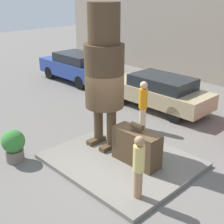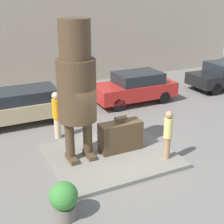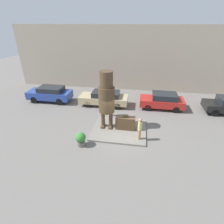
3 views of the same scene
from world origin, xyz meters
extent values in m
plane|color=slate|center=(0.00, 0.00, 0.00)|extent=(60.00, 60.00, 0.00)
cube|color=slate|center=(0.00, 0.00, 0.06)|extent=(4.08, 3.45, 0.13)
cube|color=tan|center=(0.00, 9.63, 3.65)|extent=(28.00, 0.60, 7.29)
cube|color=#4C3823|center=(-1.31, 0.16, 0.20)|extent=(0.23, 0.68, 0.15)
cube|color=#4C3823|center=(-0.70, 0.16, 0.20)|extent=(0.23, 0.68, 0.15)
cylinder|color=#4C3823|center=(-1.31, 0.27, 0.87)|extent=(0.30, 0.30, 1.19)
cylinder|color=#4C3823|center=(-0.70, 0.27, 0.87)|extent=(0.30, 0.30, 1.19)
cylinder|color=#4C3823|center=(-1.01, 0.27, 2.42)|extent=(1.19, 1.19, 1.92)
cylinder|color=#4C3823|center=(-1.01, 0.27, 3.96)|extent=(0.94, 0.94, 1.15)
cube|color=#4C3823|center=(0.45, 0.15, 0.63)|extent=(1.47, 0.55, 1.01)
cylinder|color=#4C3823|center=(0.45, 0.15, 1.29)|extent=(0.41, 0.17, 0.17)
cylinder|color=#A87A56|center=(1.54, -1.01, 0.49)|extent=(0.21, 0.21, 0.74)
cylinder|color=#DBC66B|center=(1.54, -1.01, 1.19)|extent=(0.28, 0.28, 0.66)
sphere|color=#A87A56|center=(1.54, -1.01, 1.64)|extent=(0.25, 0.25, 0.25)
cube|color=#284293|center=(-7.89, 4.45, 0.73)|extent=(4.47, 1.79, 0.76)
cube|color=#1E2328|center=(-7.66, 4.45, 1.35)|extent=(2.46, 1.61, 0.47)
cylinder|color=black|center=(-9.27, 3.65, 0.36)|extent=(0.71, 0.18, 0.71)
cylinder|color=black|center=(-9.27, 5.26, 0.36)|extent=(0.71, 0.18, 0.71)
cylinder|color=black|center=(-6.50, 3.65, 0.36)|extent=(0.71, 0.18, 0.71)
cylinder|color=black|center=(-6.50, 5.26, 0.36)|extent=(0.71, 0.18, 0.71)
cube|color=tan|center=(-2.12, 4.38, 0.66)|extent=(4.75, 1.77, 0.65)
cube|color=#1E2328|center=(-1.89, 4.38, 1.22)|extent=(2.61, 1.59, 0.47)
cylinder|color=black|center=(-3.59, 3.58, 0.33)|extent=(0.66, 0.18, 0.66)
cylinder|color=black|center=(-3.59, 5.17, 0.33)|extent=(0.66, 0.18, 0.66)
cylinder|color=black|center=(-0.65, 3.58, 0.33)|extent=(0.66, 0.18, 0.66)
cylinder|color=black|center=(-0.65, 5.17, 0.33)|extent=(0.66, 0.18, 0.66)
cube|color=#B2231E|center=(3.51, 4.60, 0.66)|extent=(4.10, 1.81, 0.69)
cube|color=#1E2328|center=(3.71, 4.60, 1.26)|extent=(2.26, 1.63, 0.53)
cylinder|color=black|center=(2.24, 3.78, 0.31)|extent=(0.62, 0.18, 0.62)
cylinder|color=black|center=(2.24, 5.41, 0.31)|extent=(0.62, 0.18, 0.62)
cylinder|color=black|center=(4.78, 3.78, 0.31)|extent=(0.62, 0.18, 0.62)
cylinder|color=black|center=(4.78, 5.41, 0.31)|extent=(0.62, 0.18, 0.62)
cylinder|color=black|center=(8.09, 3.67, 0.34)|extent=(0.68, 0.18, 0.68)
cylinder|color=black|center=(8.09, 5.33, 0.34)|extent=(0.68, 0.18, 0.68)
cylinder|color=#70665B|center=(-2.32, -2.23, 0.18)|extent=(0.54, 0.54, 0.36)
sphere|color=#387F33|center=(-2.32, -2.23, 0.65)|extent=(0.70, 0.70, 0.70)
cylinder|color=beige|center=(-1.14, 2.28, 0.41)|extent=(0.24, 0.24, 0.82)
cylinder|color=orange|center=(-1.14, 2.28, 1.18)|extent=(0.31, 0.31, 0.73)
sphere|color=beige|center=(-1.14, 2.28, 1.69)|extent=(0.27, 0.27, 0.27)
camera|label=1|loc=(5.63, -5.88, 4.89)|focal=50.00mm
camera|label=2|loc=(-4.00, -8.33, 5.19)|focal=50.00mm
camera|label=3|loc=(1.30, -11.29, 7.51)|focal=28.00mm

